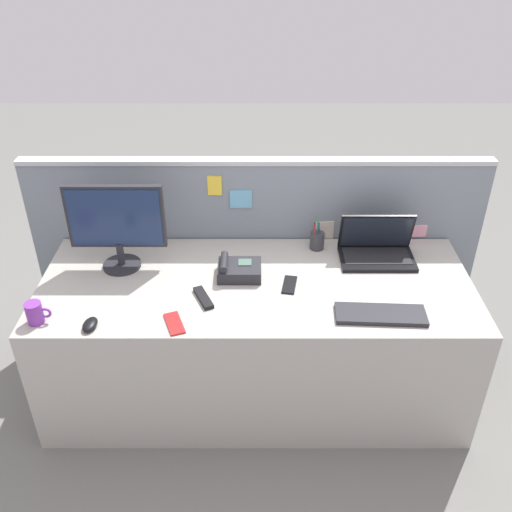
% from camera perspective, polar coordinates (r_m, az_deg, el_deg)
% --- Properties ---
extents(ground_plane, '(10.00, 10.00, 0.00)m').
position_cam_1_polar(ground_plane, '(3.23, 0.00, -12.91)').
color(ground_plane, slate).
extents(desk, '(2.10, 0.82, 0.70)m').
position_cam_1_polar(desk, '(2.99, 0.00, -8.17)').
color(desk, '#ADA89E').
rests_on(desk, ground_plane).
extents(cubicle_divider, '(2.44, 0.08, 1.15)m').
position_cam_1_polar(cubicle_divider, '(3.22, 0.00, 0.17)').
color(cubicle_divider, gray).
rests_on(cubicle_divider, ground_plane).
extents(desktop_monitor, '(0.47, 0.19, 0.44)m').
position_cam_1_polar(desktop_monitor, '(2.85, -13.75, 3.29)').
color(desktop_monitor, '#232328').
rests_on(desktop_monitor, desk).
extents(laptop, '(0.38, 0.24, 0.23)m').
position_cam_1_polar(laptop, '(3.00, 11.90, 0.87)').
color(laptop, black).
rests_on(laptop, desk).
extents(desk_phone, '(0.21, 0.17, 0.10)m').
position_cam_1_polar(desk_phone, '(2.80, -1.77, -1.37)').
color(desk_phone, '#232328').
rests_on(desk_phone, desk).
extents(keyboard_main, '(0.41, 0.16, 0.02)m').
position_cam_1_polar(keyboard_main, '(2.62, 12.30, -5.70)').
color(keyboard_main, '#232328').
rests_on(keyboard_main, desk).
extents(computer_mouse_right_hand, '(0.07, 0.11, 0.03)m').
position_cam_1_polar(computer_mouse_right_hand, '(2.59, -16.19, -6.56)').
color(computer_mouse_right_hand, black).
rests_on(computer_mouse_right_hand, desk).
extents(pen_cup, '(0.08, 0.08, 0.18)m').
position_cam_1_polar(pen_cup, '(3.03, 6.09, 1.57)').
color(pen_cup, '#333338').
rests_on(pen_cup, desk).
extents(cell_phone_black_slab, '(0.08, 0.15, 0.01)m').
position_cam_1_polar(cell_phone_black_slab, '(2.75, 3.35, -2.87)').
color(cell_phone_black_slab, black).
rests_on(cell_phone_black_slab, desk).
extents(cell_phone_red_case, '(0.11, 0.17, 0.01)m').
position_cam_1_polar(cell_phone_red_case, '(2.54, -8.12, -6.66)').
color(cell_phone_red_case, '#B22323').
rests_on(cell_phone_red_case, desk).
extents(tv_remote, '(0.11, 0.17, 0.02)m').
position_cam_1_polar(tv_remote, '(2.67, -5.26, -4.17)').
color(tv_remote, black).
rests_on(tv_remote, desk).
extents(coffee_mug, '(0.11, 0.07, 0.10)m').
position_cam_1_polar(coffee_mug, '(2.68, -21.13, -5.31)').
color(coffee_mug, purple).
rests_on(coffee_mug, desk).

